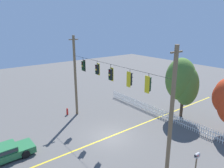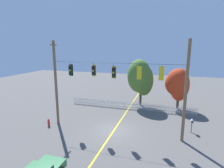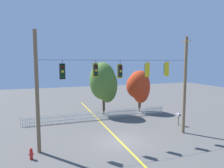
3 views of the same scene
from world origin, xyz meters
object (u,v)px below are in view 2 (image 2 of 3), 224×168
(roadside_mailbox, at_px, (192,122))
(autumn_maple_near_fence, at_px, (141,78))
(autumn_maple_mid, at_px, (178,83))
(traffic_signal_southbound_primary, at_px, (71,70))
(traffic_signal_northbound_secondary, at_px, (161,73))
(traffic_signal_northbound_primary, at_px, (139,73))
(traffic_signal_westbound_side, at_px, (114,72))
(traffic_signal_eastbound_side, at_px, (94,71))
(fire_hydrant, at_px, (49,123))

(roadside_mailbox, bearing_deg, autumn_maple_near_fence, 132.22)
(autumn_maple_mid, bearing_deg, autumn_maple_near_fence, -177.39)
(traffic_signal_southbound_primary, xyz_separation_m, traffic_signal_northbound_secondary, (9.06, -0.02, 0.08))
(traffic_signal_northbound_primary, relative_size, autumn_maple_mid, 0.25)
(traffic_signal_northbound_primary, relative_size, roadside_mailbox, 1.06)
(traffic_signal_northbound_secondary, bearing_deg, traffic_signal_northbound_primary, 179.99)
(traffic_signal_southbound_primary, bearing_deg, traffic_signal_northbound_secondary, -0.12)
(traffic_signal_northbound_secondary, bearing_deg, roadside_mailbox, 33.72)
(traffic_signal_southbound_primary, height_order, autumn_maple_near_fence, traffic_signal_southbound_primary)
(traffic_signal_westbound_side, relative_size, autumn_maple_mid, 0.27)
(traffic_signal_southbound_primary, height_order, roadside_mailbox, traffic_signal_southbound_primary)
(traffic_signal_southbound_primary, distance_m, roadside_mailbox, 13.31)
(traffic_signal_northbound_secondary, bearing_deg, traffic_signal_southbound_primary, 179.88)
(traffic_signal_westbound_side, height_order, traffic_signal_northbound_primary, same)
(traffic_signal_eastbound_side, distance_m, autumn_maple_near_fence, 9.71)
(traffic_signal_eastbound_side, relative_size, roadside_mailbox, 1.02)
(traffic_signal_southbound_primary, bearing_deg, autumn_maple_near_fence, 56.01)
(fire_hydrant, bearing_deg, traffic_signal_westbound_side, 8.11)
(traffic_signal_eastbound_side, height_order, fire_hydrant, traffic_signal_eastbound_side)
(traffic_signal_eastbound_side, xyz_separation_m, roadside_mailbox, (9.59, 2.06, -5.03))
(traffic_signal_westbound_side, bearing_deg, traffic_signal_northbound_secondary, -0.26)
(autumn_maple_near_fence, distance_m, autumn_maple_mid, 5.05)
(traffic_signal_eastbound_side, bearing_deg, traffic_signal_northbound_primary, -0.24)
(traffic_signal_eastbound_side, distance_m, fire_hydrant, 7.63)
(traffic_signal_northbound_secondary, xyz_separation_m, autumn_maple_near_fence, (-3.07, 8.90, -1.98))
(traffic_signal_southbound_primary, bearing_deg, traffic_signal_westbound_side, -0.00)
(traffic_signal_southbound_primary, height_order, fire_hydrant, traffic_signal_southbound_primary)
(fire_hydrant, distance_m, roadside_mailbox, 14.88)
(traffic_signal_southbound_primary, bearing_deg, fire_hydrant, -157.11)
(traffic_signal_westbound_side, relative_size, traffic_signal_northbound_secondary, 1.07)
(traffic_signal_eastbound_side, distance_m, traffic_signal_northbound_secondary, 6.48)
(traffic_signal_eastbound_side, relative_size, traffic_signal_westbound_side, 0.91)
(fire_hydrant, bearing_deg, traffic_signal_northbound_secondary, 4.91)
(traffic_signal_southbound_primary, relative_size, autumn_maple_near_fence, 0.22)
(traffic_signal_southbound_primary, relative_size, traffic_signal_northbound_primary, 1.03)
(autumn_maple_mid, xyz_separation_m, fire_hydrant, (-13.37, -10.11, -3.22))
(traffic_signal_westbound_side, xyz_separation_m, autumn_maple_near_fence, (1.33, 8.88, -1.86))
(traffic_signal_northbound_primary, bearing_deg, traffic_signal_westbound_side, 179.55)
(traffic_signal_eastbound_side, bearing_deg, roadside_mailbox, 12.11)
(autumn_maple_near_fence, bearing_deg, fire_hydrant, -130.24)
(autumn_maple_mid, relative_size, roadside_mailbox, 4.22)
(fire_hydrant, bearing_deg, roadside_mailbox, 11.88)
(traffic_signal_southbound_primary, relative_size, fire_hydrant, 1.80)
(traffic_signal_westbound_side, relative_size, fire_hydrant, 1.84)
(fire_hydrant, bearing_deg, traffic_signal_eastbound_side, 11.44)
(autumn_maple_mid, bearing_deg, roadside_mailbox, -80.53)
(traffic_signal_northbound_primary, distance_m, autumn_maple_mid, 10.22)
(autumn_maple_mid, bearing_deg, fire_hydrant, -142.92)
(autumn_maple_near_fence, relative_size, autumn_maple_mid, 1.20)
(roadside_mailbox, bearing_deg, traffic_signal_northbound_secondary, -146.28)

